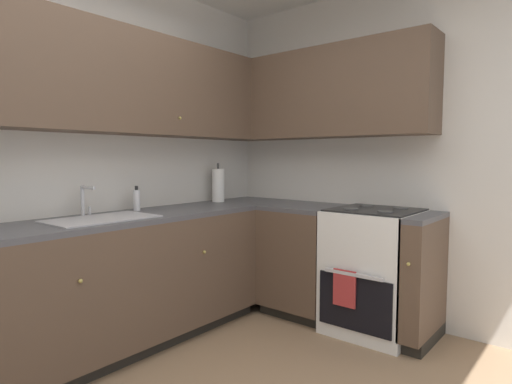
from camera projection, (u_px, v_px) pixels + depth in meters
The scene contains 13 objects.
wall_back at pixel (31, 155), 2.70m from camera, with size 4.28×0.05×2.65m, color silver.
wall_right at pixel (410, 155), 3.28m from camera, with size 0.05×3.36×2.65m, color silver.
lower_cabinets_back at pixel (123, 285), 2.90m from camera, with size 2.12×0.62×0.88m.
countertop_back at pixel (121, 219), 2.86m from camera, with size 3.32×0.60×0.04m, color #4C4C51.
lower_cabinets_right at pixel (326, 265), 3.45m from camera, with size 0.62×1.34×0.88m.
countertop_right at pixel (327, 209), 3.41m from camera, with size 0.60×1.34×0.03m.
oven_range at pixel (374, 270), 3.20m from camera, with size 0.68×0.62×1.07m.
upper_cabinets_back at pixel (83, 76), 2.75m from camera, with size 3.00×0.34×0.72m.
upper_cabinets_right at pixel (320, 95), 3.54m from camera, with size 0.32×1.87×0.72m.
sink at pixel (102, 225), 2.72m from camera, with size 0.66×0.40×0.10m.
faucet at pixel (85, 198), 2.84m from camera, with size 0.07×0.16×0.21m.
soap_bottle at pixel (137, 200), 3.16m from camera, with size 0.05×0.05×0.18m.
paper_towel_roll at pixel (218, 185), 3.79m from camera, with size 0.11×0.11×0.35m.
Camera 1 is at (-1.18, -1.17, 1.30)m, focal length 29.87 mm.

